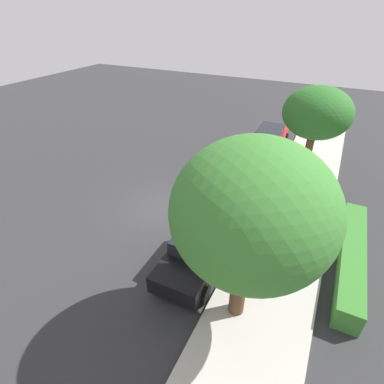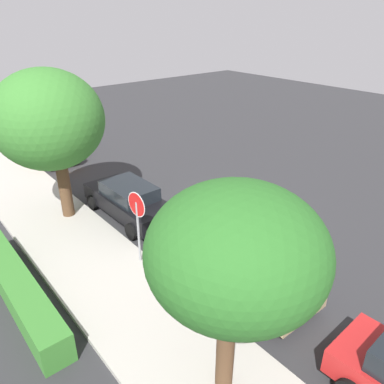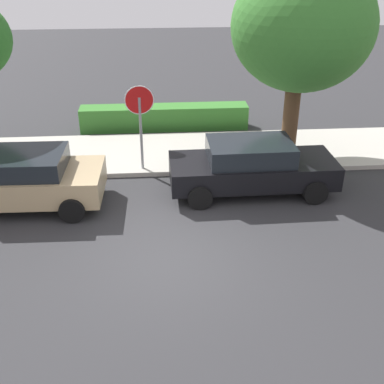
% 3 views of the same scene
% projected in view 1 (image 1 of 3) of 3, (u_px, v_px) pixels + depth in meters
% --- Properties ---
extents(ground_plane, '(60.00, 60.00, 0.00)m').
position_uv_depth(ground_plane, '(164.00, 209.00, 14.25)').
color(ground_plane, '#2D2D30').
extents(sidewalk_curb, '(32.00, 3.16, 0.14)m').
position_uv_depth(sidewalk_curb, '(284.00, 243.00, 12.11)').
color(sidewalk_curb, '#B2ADA3').
rests_on(sidewalk_curb, ground_plane).
extents(stop_sign, '(0.83, 0.09, 2.65)m').
position_uv_depth(stop_sign, '(263.00, 191.00, 12.14)').
color(stop_sign, gray).
rests_on(stop_sign, ground_plane).
extents(parked_car_black, '(4.53, 2.00, 1.46)m').
position_uv_depth(parked_car_black, '(200.00, 246.00, 10.97)').
color(parked_car_black, black).
rests_on(parked_car_black, ground_plane).
extents(parked_car_tan, '(4.28, 2.12, 1.48)m').
position_uv_depth(parked_car_tan, '(243.00, 172.00, 15.72)').
color(parked_car_tan, tan).
rests_on(parked_car_tan, ground_plane).
extents(parked_car_red, '(4.58, 2.04, 1.50)m').
position_uv_depth(parked_car_red, '(270.00, 138.00, 19.75)').
color(parked_car_red, red).
rests_on(parked_car_red, ground_plane).
extents(street_tree_near_corner, '(3.35, 3.35, 5.02)m').
position_uv_depth(street_tree_near_corner, '(317.00, 113.00, 14.68)').
color(street_tree_near_corner, '#513823').
rests_on(street_tree_near_corner, ground_plane).
extents(street_tree_mid_block, '(4.06, 4.06, 5.90)m').
position_uv_depth(street_tree_mid_block, '(253.00, 213.00, 7.18)').
color(street_tree_mid_block, '#513823').
rests_on(street_tree_mid_block, ground_plane).
extents(front_yard_hedge, '(6.07, 0.80, 0.86)m').
position_uv_depth(front_yard_hedge, '(351.00, 257.00, 10.96)').
color(front_yard_hedge, '#387A2D').
rests_on(front_yard_hedge, ground_plane).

